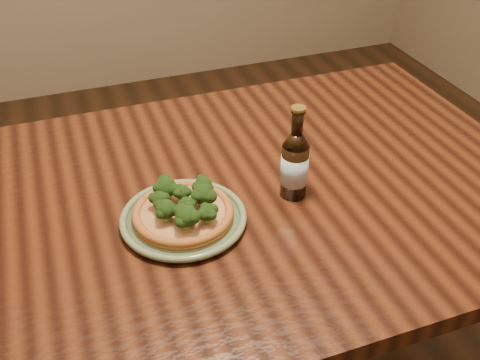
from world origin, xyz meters
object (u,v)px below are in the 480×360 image
object	(u,v)px
table	(183,235)
plate	(183,218)
pizza	(183,210)
beer_bottle	(295,164)

from	to	relation	value
table	plate	world-z (taller)	plate
table	pizza	size ratio (longest dim) A/B	8.04
table	beer_bottle	size ratio (longest dim) A/B	7.74
table	plate	distance (m)	0.12
table	beer_bottle	xyz separation A→B (m)	(0.23, -0.06, 0.17)
plate	pizza	world-z (taller)	pizza
plate	beer_bottle	world-z (taller)	beer_bottle
pizza	beer_bottle	world-z (taller)	beer_bottle
table	pizza	world-z (taller)	pizza
pizza	beer_bottle	xyz separation A→B (m)	(0.24, 0.01, 0.05)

